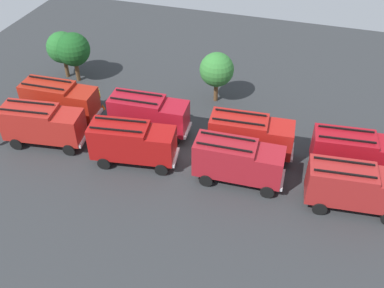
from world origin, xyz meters
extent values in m
plane|color=#2D3033|center=(0.00, 0.00, 0.00)|extent=(63.60, 63.60, 0.00)
cube|color=#A8211B|center=(-10.63, -1.72, 2.10)|extent=(2.51, 2.77, 2.60)
cube|color=#8C9EAD|center=(-9.59, -1.58, 2.41)|extent=(0.36, 2.12, 1.46)
cube|color=#A8211B|center=(-14.10, -2.18, 2.25)|extent=(5.09, 3.11, 2.90)
cube|color=black|center=(-14.19, -1.49, 3.82)|extent=(4.30, 0.68, 0.12)
cube|color=black|center=(-14.01, -2.86, 3.82)|extent=(4.30, 0.68, 0.12)
cube|color=silver|center=(-9.44, -1.56, 0.95)|extent=(0.51, 2.38, 0.28)
cylinder|color=black|center=(-10.59, -0.50, 0.55)|extent=(1.14, 0.49, 1.10)
cylinder|color=black|center=(-10.28, -2.88, 0.55)|extent=(1.14, 0.49, 1.10)
cylinder|color=black|center=(-15.45, -1.14, 0.55)|extent=(1.14, 0.49, 1.10)
cylinder|color=black|center=(-15.13, -3.52, 0.55)|extent=(1.14, 0.49, 1.10)
cube|color=#A11110|center=(-2.11, -1.76, 2.10)|extent=(2.53, 2.79, 2.60)
cube|color=#8C9EAD|center=(-1.07, -1.61, 2.41)|extent=(0.38, 2.11, 1.46)
cube|color=#A11110|center=(-5.57, -2.26, 2.25)|extent=(5.11, 3.16, 2.90)
cube|color=black|center=(-5.67, -1.58, 3.82)|extent=(4.29, 0.73, 0.12)
cube|color=black|center=(-5.47, -2.94, 3.82)|extent=(4.29, 0.73, 0.12)
cube|color=silver|center=(-0.92, -1.59, 0.95)|extent=(0.54, 2.38, 0.28)
cylinder|color=black|center=(-2.08, -0.54, 0.55)|extent=(1.14, 0.50, 1.10)
cylinder|color=black|center=(-1.74, -2.92, 0.55)|extent=(1.14, 0.50, 1.10)
cylinder|color=black|center=(-6.93, -1.24, 0.55)|extent=(1.14, 0.50, 1.10)
cylinder|color=black|center=(-6.59, -3.62, 0.55)|extent=(1.14, 0.50, 1.10)
cube|color=maroon|center=(6.79, -1.74, 2.10)|extent=(2.28, 2.57, 2.60)
cube|color=#8C9EAD|center=(7.84, -1.70, 2.41)|extent=(0.15, 2.13, 1.46)
cube|color=maroon|center=(3.29, -1.85, 2.25)|extent=(4.88, 2.65, 2.90)
cube|color=black|center=(3.27, -1.16, 3.82)|extent=(4.32, 0.26, 0.12)
cube|color=black|center=(3.32, -2.53, 3.82)|extent=(4.32, 0.26, 0.12)
cube|color=silver|center=(7.99, -1.70, 0.95)|extent=(0.27, 2.38, 0.28)
cylinder|color=black|center=(6.95, -0.53, 0.55)|extent=(1.11, 0.38, 1.10)
cylinder|color=black|center=(7.03, -2.93, 0.55)|extent=(1.11, 0.38, 1.10)
cylinder|color=black|center=(2.06, -0.69, 0.55)|extent=(1.11, 0.38, 1.10)
cylinder|color=black|center=(2.13, -3.08, 0.55)|extent=(1.11, 0.38, 1.10)
cube|color=maroon|center=(12.14, -2.21, 2.25)|extent=(5.01, 2.94, 2.90)
cube|color=black|center=(12.07, -1.53, 3.82)|extent=(4.31, 0.53, 0.12)
cube|color=black|center=(12.20, -2.90, 3.82)|extent=(4.31, 0.53, 0.12)
cylinder|color=black|center=(15.71, -0.67, 0.55)|extent=(1.13, 0.45, 1.10)
cylinder|color=black|center=(10.83, -1.13, 0.55)|extent=(1.13, 0.45, 1.10)
cylinder|color=black|center=(11.05, -3.52, 0.55)|extent=(1.13, 0.45, 1.10)
cube|color=#A02012|center=(-11.19, 1.94, 2.10)|extent=(2.30, 2.58, 2.60)
cube|color=#8C9EAD|center=(-10.14, 1.98, 2.41)|extent=(0.16, 2.13, 1.46)
cube|color=#A02012|center=(-14.69, 1.80, 2.25)|extent=(4.89, 2.69, 2.90)
cube|color=black|center=(-14.71, 2.49, 3.82)|extent=(4.32, 0.29, 0.12)
cube|color=black|center=(-14.66, 1.12, 3.82)|extent=(4.32, 0.29, 0.12)
cube|color=silver|center=(-9.99, 1.99, 0.95)|extent=(0.29, 2.38, 0.28)
cylinder|color=black|center=(-11.04, 3.15, 0.55)|extent=(1.11, 0.39, 1.10)
cylinder|color=black|center=(-10.94, 0.75, 0.55)|extent=(1.11, 0.39, 1.10)
cylinder|color=black|center=(-15.93, 2.95, 0.55)|extent=(1.11, 0.39, 1.10)
cylinder|color=black|center=(-15.84, 0.56, 0.55)|extent=(1.11, 0.39, 1.10)
cube|color=#A31322|center=(-2.29, 2.22, 2.10)|extent=(2.33, 2.61, 2.60)
cube|color=#8C9EAD|center=(-1.25, 2.28, 2.41)|extent=(0.19, 2.13, 1.46)
cube|color=#A31322|center=(-5.79, 2.04, 2.25)|extent=(4.93, 2.75, 2.90)
cube|color=black|center=(-5.83, 2.72, 3.82)|extent=(4.32, 0.35, 0.12)
cube|color=black|center=(-5.75, 1.35, 3.82)|extent=(4.32, 0.35, 0.12)
cube|color=silver|center=(-1.10, 2.29, 0.95)|extent=(0.33, 2.38, 0.28)
cylinder|color=black|center=(-2.16, 3.43, 0.55)|extent=(1.12, 0.41, 1.10)
cylinder|color=black|center=(-2.03, 1.04, 0.55)|extent=(1.12, 0.41, 1.10)
cylinder|color=black|center=(-7.05, 3.17, 0.55)|extent=(1.12, 0.41, 1.10)
cylinder|color=black|center=(-6.92, 0.78, 0.55)|extent=(1.12, 0.41, 1.10)
cube|color=#AD1A16|center=(7.09, 1.92, 2.10)|extent=(2.36, 2.64, 2.60)
cube|color=#8C9EAD|center=(8.14, 1.99, 2.41)|extent=(0.22, 2.13, 1.46)
cube|color=#AD1A16|center=(3.60, 1.68, 2.25)|extent=(4.96, 2.82, 2.90)
cube|color=black|center=(3.55, 2.37, 3.82)|extent=(4.32, 0.41, 0.12)
cube|color=black|center=(3.64, 1.00, 3.82)|extent=(4.32, 0.41, 0.12)
cube|color=silver|center=(8.29, 2.00, 0.95)|extent=(0.36, 2.38, 0.28)
cylinder|color=black|center=(7.21, 3.13, 0.55)|extent=(1.12, 0.42, 1.10)
cylinder|color=black|center=(7.37, 0.73, 0.55)|extent=(1.12, 0.42, 1.10)
cylinder|color=black|center=(2.32, 2.80, 0.55)|extent=(1.12, 0.42, 1.10)
cylinder|color=black|center=(2.48, 0.40, 0.55)|extent=(1.12, 0.42, 1.10)
cube|color=#A0101A|center=(12.16, 1.89, 2.25)|extent=(5.02, 2.95, 2.90)
cube|color=black|center=(12.09, 2.57, 3.82)|extent=(4.31, 0.54, 0.12)
cube|color=black|center=(12.22, 1.20, 3.82)|extent=(4.31, 0.54, 0.12)
cylinder|color=black|center=(15.72, 3.44, 0.55)|extent=(1.13, 0.45, 1.10)
cylinder|color=black|center=(10.85, 2.96, 0.55)|extent=(1.13, 0.45, 1.10)
cylinder|color=black|center=(11.08, 0.58, 0.55)|extent=(1.13, 0.45, 1.10)
cylinder|color=black|center=(5.32, 5.64, 0.42)|extent=(0.16, 0.16, 0.84)
cylinder|color=black|center=(5.53, 5.64, 0.42)|extent=(0.16, 0.16, 0.84)
cube|color=#B7140F|center=(5.43, 5.64, 1.21)|extent=(0.42, 0.25, 0.73)
sphere|color=#9E704C|center=(5.43, 5.64, 1.70)|extent=(0.24, 0.24, 0.24)
cylinder|color=#B7140F|center=(5.43, 5.64, 1.79)|extent=(0.30, 0.30, 0.07)
cylinder|color=black|center=(-11.48, 5.28, 0.40)|extent=(0.16, 0.16, 0.79)
cylinder|color=black|center=(-11.35, 5.11, 0.40)|extent=(0.16, 0.16, 0.79)
cube|color=gold|center=(-11.42, 5.20, 1.13)|extent=(0.44, 0.48, 0.69)
sphere|color=tan|center=(-11.42, 5.20, 1.59)|extent=(0.22, 0.22, 0.22)
cylinder|color=gold|center=(-11.42, 5.20, 1.68)|extent=(0.28, 0.28, 0.07)
cylinder|color=black|center=(-17.64, 5.31, 0.41)|extent=(0.16, 0.16, 0.81)
cylinder|color=black|center=(-17.77, 5.14, 0.41)|extent=(0.16, 0.16, 0.81)
cube|color=black|center=(-17.71, 5.23, 1.16)|extent=(0.45, 0.48, 0.71)
sphere|color=#9E704C|center=(-17.71, 5.23, 1.63)|extent=(0.23, 0.23, 0.23)
cylinder|color=black|center=(-17.71, 5.23, 1.72)|extent=(0.29, 0.29, 0.07)
cylinder|color=brown|center=(-17.32, 9.17, 1.05)|extent=(0.42, 0.42, 2.10)
sphere|color=#236628|center=(-17.32, 9.17, 3.52)|extent=(3.36, 3.36, 3.36)
cylinder|color=brown|center=(-15.77, 8.78, 1.10)|extent=(0.44, 0.44, 2.20)
sphere|color=#19511E|center=(-15.77, 8.78, 3.70)|extent=(3.53, 3.53, 3.53)
cylinder|color=brown|center=(-0.32, 9.30, 1.06)|extent=(0.42, 0.42, 2.12)
sphere|color=#337A33|center=(-0.32, 9.30, 3.56)|extent=(3.39, 3.39, 3.39)
cone|color=#F2600C|center=(10.26, 3.81, 0.31)|extent=(0.43, 0.43, 0.61)
cone|color=#F2600C|center=(-10.67, 4.39, 0.29)|extent=(0.41, 0.41, 0.59)
camera|label=1|loc=(8.59, -27.88, 24.81)|focal=41.13mm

